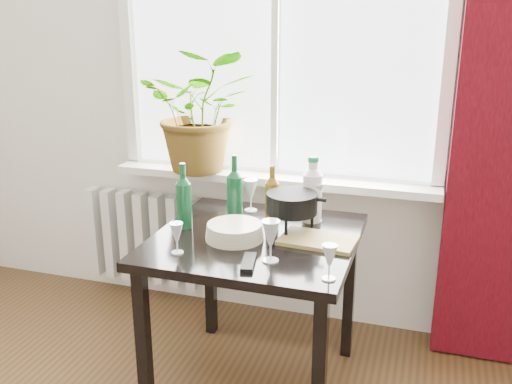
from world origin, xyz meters
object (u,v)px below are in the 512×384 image
(wineglass_front_left, at_px, (177,238))
(wineglass_back_left, at_px, (251,195))
(wineglass_front_right, at_px, (271,241))
(plate_stack, at_px, (235,232))
(wine_bottle_right, at_px, (235,188))
(fondue_pot, at_px, (292,212))
(cleaning_bottle, at_px, (312,189))
(wineglass_back_center, at_px, (315,202))
(radiator, at_px, (151,238))
(wine_bottle_left, at_px, (184,196))
(cutting_board, at_px, (318,240))
(table, at_px, (256,256))
(potted_plant, at_px, (202,111))
(tv_remote, at_px, (248,262))
(bottle_amber, at_px, (272,193))
(wineglass_far_right, at_px, (329,262))

(wineglass_front_left, bearing_deg, wineglass_back_left, 78.11)
(wineglass_front_right, xyz_separation_m, plate_stack, (-0.21, 0.17, -0.05))
(wine_bottle_right, relative_size, fondue_pot, 1.21)
(cleaning_bottle, xyz_separation_m, wineglass_back_center, (0.01, -0.00, -0.06))
(radiator, bearing_deg, wineglass_back_center, -19.80)
(cleaning_bottle, relative_size, wineglass_front_left, 2.40)
(wineglass_back_left, bearing_deg, wineglass_back_center, -8.77)
(wineglass_front_right, distance_m, plate_stack, 0.27)
(wine_bottle_left, xyz_separation_m, cutting_board, (0.60, 0.01, -0.14))
(fondue_pot, bearing_deg, plate_stack, -142.45)
(wine_bottle_left, relative_size, wineglass_front_left, 2.28)
(radiator, height_order, table, table)
(fondue_pot, bearing_deg, wineglass_front_left, -136.11)
(cleaning_bottle, bearing_deg, wineglass_back_center, -5.01)
(wine_bottle_left, relative_size, fondue_pot, 1.16)
(cleaning_bottle, bearing_deg, plate_stack, -130.07)
(wineglass_back_left, bearing_deg, wineglass_front_left, -101.89)
(potted_plant, bearing_deg, table, -49.96)
(fondue_pot, bearing_deg, potted_plant, 141.33)
(radiator, xyz_separation_m, tv_remote, (0.91, -0.91, 0.37))
(cleaning_bottle, relative_size, plate_stack, 1.26)
(cleaning_bottle, bearing_deg, bottle_amber, -165.12)
(wineglass_front_left, bearing_deg, table, 48.51)
(table, distance_m, potted_plant, 0.90)
(wine_bottle_left, height_order, wineglass_far_right, wine_bottle_left)
(wineglass_front_left, height_order, cutting_board, wineglass_front_left)
(wineglass_back_center, distance_m, wineglass_back_left, 0.33)
(table, bearing_deg, tv_remote, -77.62)
(wineglass_front_left, bearing_deg, fondue_pot, 45.43)
(radiator, bearing_deg, plate_stack, -41.65)
(wineglass_far_right, height_order, cutting_board, wineglass_far_right)
(table, distance_m, wineglass_back_center, 0.37)
(radiator, bearing_deg, wine_bottle_left, -50.42)
(wine_bottle_left, height_order, bottle_amber, wine_bottle_left)
(radiator, relative_size, tv_remote, 5.01)
(wineglass_back_center, xyz_separation_m, tv_remote, (-0.14, -0.54, -0.09))
(wineglass_far_right, bearing_deg, table, 139.74)
(wine_bottle_right, xyz_separation_m, wineglass_front_right, (0.28, -0.39, -0.07))
(wineglass_back_left, xyz_separation_m, wineglass_front_left, (-0.12, -0.57, -0.01))
(radiator, bearing_deg, potted_plant, -9.96)
(wineglass_back_center, relative_size, fondue_pot, 0.74)
(plate_stack, bearing_deg, wineglass_front_left, -128.33)
(radiator, distance_m, wineglass_front_right, 1.38)
(table, height_order, plate_stack, plate_stack)
(potted_plant, xyz_separation_m, wineglass_back_left, (0.35, -0.26, -0.35))
(table, relative_size, cleaning_bottle, 2.73)
(cleaning_bottle, relative_size, cutting_board, 1.00)
(fondue_pot, bearing_deg, wineglass_front_right, -91.03)
(wine_bottle_right, xyz_separation_m, tv_remote, (0.21, -0.44, -0.15))
(table, relative_size, wine_bottle_left, 2.86)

